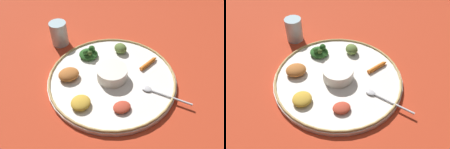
# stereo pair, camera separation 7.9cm
# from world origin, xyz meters

# --- Properties ---
(ground_plane) EXTENTS (2.40, 2.40, 0.00)m
(ground_plane) POSITION_xyz_m (0.00, 0.00, 0.00)
(ground_plane) COLOR #B7381E
(platter) EXTENTS (0.44, 0.44, 0.01)m
(platter) POSITION_xyz_m (0.00, 0.00, 0.01)
(platter) COLOR white
(platter) RESTS_ON ground_plane
(platter_rim) EXTENTS (0.43, 0.43, 0.01)m
(platter_rim) POSITION_xyz_m (0.00, 0.00, 0.02)
(platter_rim) COLOR tan
(platter_rim) RESTS_ON platter
(center_bowl) EXTENTS (0.10, 0.10, 0.04)m
(center_bowl) POSITION_xyz_m (0.00, 0.00, 0.04)
(center_bowl) COLOR silver
(center_bowl) RESTS_ON platter
(spoon) EXTENTS (0.12, 0.13, 0.01)m
(spoon) POSITION_xyz_m (-0.11, -0.12, 0.02)
(spoon) COLOR silver
(spoon) RESTS_ON platter
(greens_pile) EXTENTS (0.09, 0.10, 0.04)m
(greens_pile) POSITION_xyz_m (0.13, 0.05, 0.03)
(greens_pile) COLOR #23511E
(greens_pile) RESTS_ON platter
(carrot_near_spoon) EXTENTS (0.06, 0.08, 0.01)m
(carrot_near_spoon) POSITION_xyz_m (0.03, -0.14, 0.02)
(carrot_near_spoon) COLOR orange
(carrot_near_spoon) RESTS_ON platter
(mound_chickpea) EXTENTS (0.07, 0.08, 0.03)m
(mound_chickpea) POSITION_xyz_m (0.04, 0.14, 0.03)
(mound_chickpea) COLOR #B2662D
(mound_chickpea) RESTS_ON platter
(mound_collards) EXTENTS (0.06, 0.06, 0.03)m
(mound_collards) POSITION_xyz_m (0.13, -0.07, 0.03)
(mound_collards) COLOR #567033
(mound_collards) RESTS_ON platter
(mound_lentil_yellow) EXTENTS (0.09, 0.09, 0.02)m
(mound_lentil_yellow) POSITION_xyz_m (-0.09, 0.12, 0.03)
(mound_lentil_yellow) COLOR gold
(mound_lentil_yellow) RESTS_ON platter
(mound_berbere_red) EXTENTS (0.05, 0.06, 0.02)m
(mound_berbere_red) POSITION_xyz_m (-0.14, 0.01, 0.02)
(mound_berbere_red) COLOR #B73D28
(mound_berbere_red) RESTS_ON platter
(drinking_glass) EXTENTS (0.07, 0.07, 0.10)m
(drinking_glass) POSITION_xyz_m (0.26, 0.15, 0.04)
(drinking_glass) COLOR silver
(drinking_glass) RESTS_ON ground_plane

